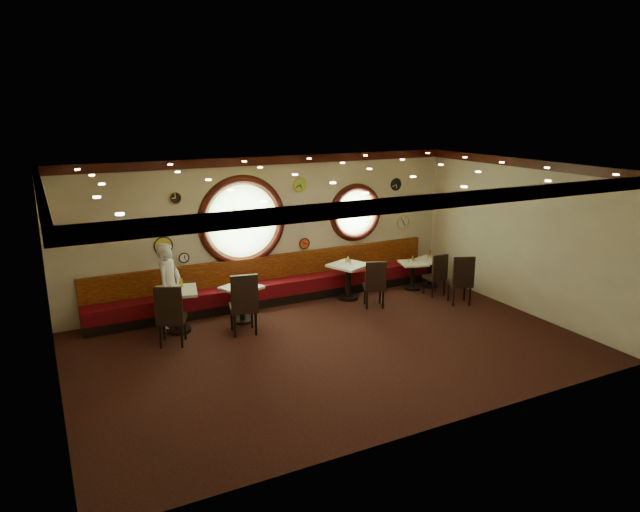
{
  "coord_description": "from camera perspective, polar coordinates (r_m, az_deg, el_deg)",
  "views": [
    {
      "loc": [
        -4.53,
        -8.43,
        4.24
      ],
      "look_at": [
        0.16,
        0.8,
        1.5
      ],
      "focal_mm": 32.0,
      "sensor_mm": 36.0,
      "label": 1
    }
  ],
  "objects": [
    {
      "name": "floor",
      "position": [
        10.47,
        1.24,
        -9.07
      ],
      "size": [
        9.0,
        6.0,
        0.0
      ],
      "primitive_type": "cube",
      "color": "black",
      "rests_on": "ground"
    },
    {
      "name": "ceiling",
      "position": [
        9.63,
        1.35,
        8.62
      ],
      "size": [
        9.0,
        6.0,
        0.02
      ],
      "primitive_type": "cube",
      "color": "gold",
      "rests_on": "wall_back"
    },
    {
      "name": "wall_back",
      "position": [
        12.58,
        -5.18,
        2.65
      ],
      "size": [
        9.0,
        0.02,
        3.2
      ],
      "primitive_type": "cube",
      "color": "beige",
      "rests_on": "floor"
    },
    {
      "name": "wall_front",
      "position": [
        7.55,
        12.17,
        -5.99
      ],
      "size": [
        9.0,
        0.02,
        3.2
      ],
      "primitive_type": "cube",
      "color": "beige",
      "rests_on": "floor"
    },
    {
      "name": "wall_left",
      "position": [
        8.83,
        -25.46,
        -4.06
      ],
      "size": [
        0.02,
        6.0,
        3.2
      ],
      "primitive_type": "cube",
      "color": "beige",
      "rests_on": "floor"
    },
    {
      "name": "wall_right",
      "position": [
        12.64,
        19.6,
        1.89
      ],
      "size": [
        0.02,
        6.0,
        3.2
      ],
      "primitive_type": "cube",
      "color": "beige",
      "rests_on": "floor"
    },
    {
      "name": "molding_back",
      "position": [
        12.3,
        -5.26,
        9.49
      ],
      "size": [
        9.0,
        0.1,
        0.18
      ],
      "primitive_type": "cube",
      "color": "black",
      "rests_on": "wall_back"
    },
    {
      "name": "molding_front",
      "position": [
        7.2,
        12.57,
        5.44
      ],
      "size": [
        9.0,
        0.1,
        0.18
      ],
      "primitive_type": "cube",
      "color": "black",
      "rests_on": "wall_back"
    },
    {
      "name": "molding_left",
      "position": [
        8.51,
        -26.24,
        5.67
      ],
      "size": [
        0.1,
        6.0,
        0.18
      ],
      "primitive_type": "cube",
      "color": "black",
      "rests_on": "wall_back"
    },
    {
      "name": "molding_right",
      "position": [
        12.37,
        20.04,
        8.7
      ],
      "size": [
        0.1,
        6.0,
        0.18
      ],
      "primitive_type": "cube",
      "color": "black",
      "rests_on": "wall_back"
    },
    {
      "name": "banquette_base",
      "position": [
        12.73,
        -4.55,
        -4.21
      ],
      "size": [
        8.0,
        0.55,
        0.2
      ],
      "primitive_type": "cube",
      "color": "black",
      "rests_on": "floor"
    },
    {
      "name": "banquette_seat",
      "position": [
        12.65,
        -4.58,
        -3.13
      ],
      "size": [
        8.0,
        0.55,
        0.3
      ],
      "primitive_type": "cube",
      "color": "#570710",
      "rests_on": "banquette_base"
    },
    {
      "name": "banquette_back",
      "position": [
        12.73,
        -4.99,
        -1.15
      ],
      "size": [
        8.0,
        0.1,
        0.55
      ],
      "primitive_type": "cube",
      "color": "#600C07",
      "rests_on": "wall_back"
    },
    {
      "name": "porthole_left_glass",
      "position": [
        12.32,
        -7.79,
        3.5
      ],
      "size": [
        1.66,
        0.02,
        1.66
      ],
      "primitive_type": "cylinder",
      "rotation": [
        1.57,
        0.0,
        0.0
      ],
      "color": "#97CE7C",
      "rests_on": "wall_back"
    },
    {
      "name": "porthole_left_frame",
      "position": [
        12.3,
        -7.77,
        3.49
      ],
      "size": [
        1.98,
        0.18,
        1.98
      ],
      "primitive_type": "torus",
      "rotation": [
        1.57,
        0.0,
        0.0
      ],
      "color": "black",
      "rests_on": "wall_back"
    },
    {
      "name": "porthole_left_ring",
      "position": [
        12.28,
        -7.72,
        3.46
      ],
      "size": [
        1.61,
        0.03,
        1.61
      ],
      "primitive_type": "torus",
      "rotation": [
        1.57,
        0.0,
        0.0
      ],
      "color": "gold",
      "rests_on": "wall_back"
    },
    {
      "name": "porthole_right_glass",
      "position": [
        13.49,
        3.53,
        4.37
      ],
      "size": [
        1.1,
        0.02,
        1.1
      ],
      "primitive_type": "cylinder",
      "rotation": [
        1.57,
        0.0,
        0.0
      ],
      "color": "#97CE7C",
      "rests_on": "wall_back"
    },
    {
      "name": "porthole_right_frame",
      "position": [
        13.47,
        3.57,
        4.36
      ],
      "size": [
        1.38,
        0.18,
        1.38
      ],
      "primitive_type": "torus",
      "rotation": [
        1.57,
        0.0,
        0.0
      ],
      "color": "black",
      "rests_on": "wall_back"
    },
    {
      "name": "porthole_right_ring",
      "position": [
        13.45,
        3.63,
        4.34
      ],
      "size": [
        1.09,
        0.03,
        1.09
      ],
      "primitive_type": "torus",
      "rotation": [
        1.57,
        0.0,
        0.0
      ],
      "color": "gold",
      "rests_on": "wall_back"
    },
    {
      "name": "wall_clock_0",
      "position": [
        14.24,
        8.28,
        3.37
      ],
      "size": [
        0.34,
        0.03,
        0.34
      ],
      "primitive_type": "cylinder",
      "rotation": [
        1.57,
        0.0,
        0.0
      ],
      "color": "silver",
      "rests_on": "wall_back"
    },
    {
      "name": "wall_clock_1",
      "position": [
        11.93,
        -15.4,
        1.0
      ],
      "size": [
        0.36,
        0.03,
        0.36
      ],
      "primitive_type": "cylinder",
      "rotation": [
        1.57,
        0.0,
        0.0
      ],
      "color": "gold",
      "rests_on": "wall_back"
    },
    {
      "name": "wall_clock_2",
      "position": [
        13.95,
        7.58,
        7.11
      ],
      "size": [
        0.28,
        0.03,
        0.28
      ],
      "primitive_type": "cylinder",
      "rotation": [
        1.57,
        0.0,
        0.0
      ],
      "color": "black",
      "rests_on": "wall_back"
    },
    {
      "name": "wall_clock_3",
      "position": [
        12.08,
        -13.45,
        -0.17
      ],
      "size": [
        0.2,
        0.03,
        0.2
      ],
      "primitive_type": "cylinder",
      "rotation": [
        1.57,
        0.0,
        0.0
      ],
      "color": "white",
      "rests_on": "wall_back"
    },
    {
      "name": "wall_clock_4",
      "position": [
        11.81,
        -14.29,
        5.64
      ],
      "size": [
        0.24,
        0.03,
        0.24
      ],
      "primitive_type": "cylinder",
      "rotation": [
        1.57,
        0.0,
        0.0
      ],
      "color": "black",
      "rests_on": "wall_back"
    },
    {
      "name": "wall_clock_5",
      "position": [
        12.67,
        -2.04,
        7.15
      ],
      "size": [
        0.3,
        0.03,
        0.3
      ],
      "primitive_type": "cylinder",
      "rotation": [
        1.57,
        0.0,
        0.0
      ],
      "color": "#A2CD40",
      "rests_on": "wall_back"
    },
    {
      "name": "wall_clock_6",
      "position": [
        12.96,
        -1.59,
        1.25
      ],
      "size": [
        0.24,
        0.03,
        0.24
      ],
      "primitive_type": "cylinder",
      "rotation": [
        1.57,
        0.0,
        0.0
      ],
      "color": "#E74B1B",
      "rests_on": "wall_back"
    },
    {
      "name": "wall_clock_7",
      "position": [
        13.02,
        0.38,
        4.7
      ],
      "size": [
        0.22,
        0.03,
        0.22
      ],
      "primitive_type": "cylinder",
      "rotation": [
        1.57,
        0.0,
        0.0
      ],
      "color": "#D4CC46",
      "rests_on": "wall_back"
    },
    {
      "name": "table_a",
      "position": [
        11.29,
        -14.09,
        -4.82
      ],
      "size": [
        0.91,
        0.91,
        0.84
      ],
      "color": "black",
      "rests_on": "floor"
    },
    {
      "name": "table_b",
      "position": [
        11.57,
        -7.82,
        -4.34
      ],
      "size": [
        0.89,
        0.89,
        0.74
      ],
      "color": "black",
      "rests_on": "floor"
    },
    {
      "name": "table_c",
      "position": [
        12.82,
        2.84,
        -2.11
      ],
      "size": [
        0.96,
        0.96,
        0.81
      ],
      "color": "black",
      "rests_on": "floor"
    },
    {
      "name": "table_d",
      "position": [
        13.68,
        9.28,
        -1.61
      ],
      "size": [
        0.74,
        0.74,
        0.66
      ],
      "color": "black",
      "rests_on": "floor"
    },
    {
      "name": "table_e",
      "position": [
        13.94,
        10.96,
        -1.29
      ],
      "size": [
        0.81,
        0.81,
        0.69
      ],
      "color": "black",
      "rests_on": "floor"
    },
    {
      "name": "chair_a",
      "position": [
        10.6,
        -14.75,
        -5.42
      ],
      "size": [
        0.63,
        0.63,
        0.72
      ],
      "rotation": [
        0.0,
        0.0,
        -0.4
      ],
      "color": "black",
      "rests_on": "floor"
    },
    {
      "name": "chair_b",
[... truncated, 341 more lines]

